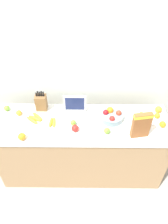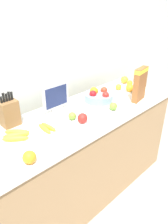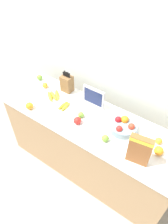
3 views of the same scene
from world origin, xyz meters
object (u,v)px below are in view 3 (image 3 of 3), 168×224
apple_by_knife_block (81,115)px  orange_front_left (159,141)px  orange_near_bowl (29,106)px  orange_back_center (159,151)px  banana_bunch_left (64,106)px  apple_near_bananas (105,138)px  small_monitor (94,97)px  apple_middle (77,121)px  cereal_box (140,149)px  orange_by_cereal (45,85)px  knife_block (67,83)px  banana_bunch_right (53,96)px  fruit_bowl (123,126)px  apple_front (40,77)px

apple_by_knife_block → orange_front_left: (0.82, 0.15, 0.00)m
orange_front_left → orange_near_bowl: 1.42m
orange_back_center → banana_bunch_left: bearing=-179.7°
apple_near_bananas → small_monitor: bearing=136.7°
orange_front_left → apple_middle: bearing=-162.9°
cereal_box → orange_by_cereal: size_ratio=4.70×
orange_front_left → knife_block: bearing=174.0°
banana_bunch_right → apple_near_bananas: 0.88m
knife_block → small_monitor: 0.42m
banana_bunch_right → orange_by_cereal: (-0.21, 0.08, 0.01)m
orange_near_bowl → orange_by_cereal: bearing=107.6°
banana_bunch_left → fruit_bowl: bearing=7.6°
apple_by_knife_block → apple_near_bananas: bearing=-18.3°
apple_front → orange_by_cereal: (0.17, -0.08, -0.00)m
apple_near_bananas → orange_front_left: size_ratio=1.08×
cereal_box → apple_front: size_ratio=4.45×
cereal_box → orange_by_cereal: (-1.41, 0.32, -0.14)m
apple_by_knife_block → orange_back_center: (0.87, 0.03, 0.01)m
apple_by_knife_block → apple_front: (-0.84, 0.24, 0.00)m
cereal_box → orange_back_center: bearing=46.1°
apple_front → orange_near_bowl: orange_near_bowl is taller
knife_block → orange_back_center: knife_block is taller
fruit_bowl → orange_back_center: 0.42m
apple_front → fruit_bowl: bearing=-5.7°
fruit_bowl → banana_bunch_right: bearing=-178.2°
banana_bunch_right → orange_front_left: orange_front_left is taller
fruit_bowl → orange_front_left: fruit_bowl is taller
orange_near_bowl → banana_bunch_right: bearing=75.3°
knife_block → orange_front_left: size_ratio=4.67×
apple_front → small_monitor: bearing=-1.2°
banana_bunch_left → apple_by_knife_block: size_ratio=2.51×
fruit_bowl → apple_near_bananas: (-0.07, -0.24, -0.01)m
cereal_box → apple_middle: 0.73m
apple_near_bananas → orange_near_bowl: (-0.94, -0.10, 0.01)m
knife_block → fruit_bowl: knife_block is taller
knife_block → banana_bunch_left: 0.32m
small_monitor → apple_middle: small_monitor is taller
knife_block → cereal_box: bearing=-20.9°
banana_bunch_left → orange_front_left: (1.07, 0.13, 0.02)m
apple_front → orange_near_bowl: bearing=-58.1°
orange_front_left → orange_by_cereal: size_ratio=0.97×
banana_bunch_left → banana_bunch_right: size_ratio=0.76×
banana_bunch_right → orange_by_cereal: bearing=159.1°
fruit_bowl → apple_by_knife_block: (-0.45, -0.11, -0.01)m
cereal_box → banana_bunch_right: size_ratio=1.47×
small_monitor → orange_by_cereal: 0.70m
apple_front → orange_back_center: orange_back_center is taller
banana_bunch_left → apple_near_bananas: apple_near_bananas is taller
banana_bunch_left → orange_by_cereal: orange_by_cereal is taller
fruit_bowl → banana_bunch_right: 0.92m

